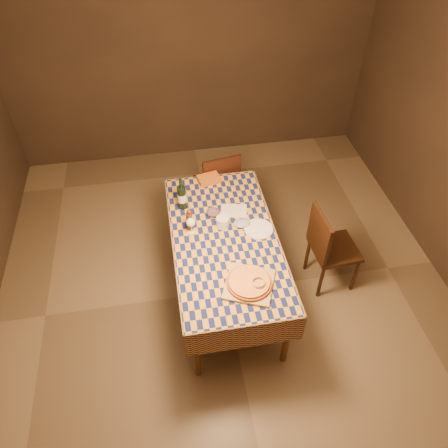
% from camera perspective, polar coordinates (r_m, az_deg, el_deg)
% --- Properties ---
extents(room, '(5.00, 5.10, 2.70)m').
position_cam_1_polar(room, '(3.49, 0.14, 4.72)').
color(room, brown).
rests_on(room, ground).
extents(dining_table, '(0.94, 1.84, 0.77)m').
position_cam_1_polar(dining_table, '(3.94, 0.12, -2.65)').
color(dining_table, brown).
rests_on(dining_table, ground).
extents(cutting_board, '(0.49, 0.49, 0.02)m').
position_cam_1_polar(cutting_board, '(3.54, 3.30, -7.88)').
color(cutting_board, tan).
rests_on(cutting_board, dining_table).
extents(pizza, '(0.47, 0.47, 0.04)m').
position_cam_1_polar(pizza, '(3.51, 3.32, -7.59)').
color(pizza, '#953E18').
rests_on(pizza, cutting_board).
extents(pepper_mill, '(0.07, 0.07, 0.23)m').
position_cam_1_polar(pepper_mill, '(3.90, -4.53, 0.49)').
color(pepper_mill, '#4C2111').
rests_on(pepper_mill, dining_table).
extents(bowl, '(0.14, 0.14, 0.04)m').
position_cam_1_polar(bowl, '(4.09, -1.41, 1.43)').
color(bowl, '#5A404C').
rests_on(bowl, dining_table).
extents(wine_glass, '(0.08, 0.08, 0.16)m').
position_cam_1_polar(wine_glass, '(3.86, -4.37, 0.14)').
color(wine_glass, white).
rests_on(wine_glass, dining_table).
extents(wine_bottle, '(0.10, 0.10, 0.34)m').
position_cam_1_polar(wine_bottle, '(4.11, -5.52, 3.56)').
color(wine_bottle, black).
rests_on(wine_bottle, dining_table).
extents(deli_tub, '(0.14, 0.14, 0.10)m').
position_cam_1_polar(deli_tub, '(3.96, -0.16, 0.28)').
color(deli_tub, silver).
rests_on(deli_tub, dining_table).
extents(takeout_container, '(0.25, 0.20, 0.05)m').
position_cam_1_polar(takeout_container, '(4.46, -2.01, 5.88)').
color(takeout_container, '#B55917').
rests_on(takeout_container, dining_table).
extents(white_plate, '(0.34, 0.34, 0.02)m').
position_cam_1_polar(white_plate, '(3.96, 4.53, -0.66)').
color(white_plate, white).
rests_on(white_plate, dining_table).
extents(tumbler, '(0.13, 0.13, 0.09)m').
position_cam_1_polar(tumbler, '(3.50, 4.50, -7.91)').
color(tumbler, silver).
rests_on(tumbler, dining_table).
extents(flour_patch, '(0.28, 0.23, 0.00)m').
position_cam_1_polar(flour_patch, '(4.14, 1.29, 1.75)').
color(flour_patch, silver).
rests_on(flour_patch, dining_table).
extents(flour_bag, '(0.16, 0.12, 0.05)m').
position_cam_1_polar(flour_bag, '(3.99, 2.36, 0.12)').
color(flour_bag, '#9097B8').
rests_on(flour_bag, dining_table).
extents(chair_far, '(0.49, 0.50, 0.93)m').
position_cam_1_polar(chair_far, '(4.85, -0.70, 5.38)').
color(chair_far, black).
rests_on(chair_far, ground).
extents(chair_right, '(0.45, 0.44, 0.93)m').
position_cam_1_polar(chair_right, '(4.28, 13.41, -2.73)').
color(chair_right, black).
rests_on(chair_right, ground).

